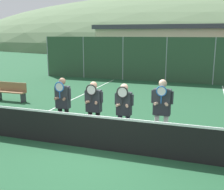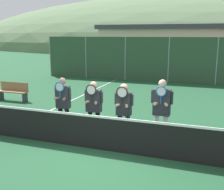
{
  "view_description": "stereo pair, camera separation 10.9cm",
  "coord_description": "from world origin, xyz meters",
  "px_view_note": "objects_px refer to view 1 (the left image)",
  "views": [
    {
      "loc": [
        2.47,
        -6.46,
        3.0
      ],
      "look_at": [
        -0.07,
        0.96,
        1.28
      ],
      "focal_mm": 45.0,
      "sensor_mm": 36.0,
      "label": 1
    },
    {
      "loc": [
        2.57,
        -6.43,
        3.0
      ],
      "look_at": [
        -0.07,
        0.96,
        1.28
      ],
      "focal_mm": 45.0,
      "sensor_mm": 36.0,
      "label": 2
    }
  ],
  "objects_px": {
    "bench_courtside": "(11,91)",
    "player_rightmost": "(162,107)",
    "player_center_left": "(94,105)",
    "player_center_right": "(124,108)",
    "player_leftmost": "(63,102)",
    "car_left_of_center": "(180,64)",
    "car_far_left": "(109,62)"
  },
  "relations": [
    {
      "from": "player_rightmost",
      "to": "player_leftmost",
      "type": "bearing_deg",
      "value": -178.1
    },
    {
      "from": "bench_courtside",
      "to": "player_rightmost",
      "type": "bearing_deg",
      "value": -22.8
    },
    {
      "from": "player_leftmost",
      "to": "player_rightmost",
      "type": "bearing_deg",
      "value": 1.9
    },
    {
      "from": "bench_courtside",
      "to": "player_leftmost",
      "type": "bearing_deg",
      "value": -35.84
    },
    {
      "from": "player_center_right",
      "to": "bench_courtside",
      "type": "distance_m",
      "value": 7.03
    },
    {
      "from": "player_rightmost",
      "to": "bench_courtside",
      "type": "bearing_deg",
      "value": 157.2
    },
    {
      "from": "car_far_left",
      "to": "car_left_of_center",
      "type": "bearing_deg",
      "value": 2.39
    },
    {
      "from": "player_rightmost",
      "to": "car_left_of_center",
      "type": "distance_m",
      "value": 13.01
    },
    {
      "from": "player_leftmost",
      "to": "car_left_of_center",
      "type": "bearing_deg",
      "value": 80.65
    },
    {
      "from": "player_center_left",
      "to": "player_rightmost",
      "type": "xyz_separation_m",
      "value": [
        1.94,
        0.06,
        0.08
      ]
    },
    {
      "from": "car_far_left",
      "to": "player_rightmost",
      "type": "bearing_deg",
      "value": -64.97
    },
    {
      "from": "player_center_left",
      "to": "player_center_right",
      "type": "bearing_deg",
      "value": -3.12
    },
    {
      "from": "player_center_right",
      "to": "car_far_left",
      "type": "xyz_separation_m",
      "value": [
        -4.94,
        12.87,
        -0.06
      ]
    },
    {
      "from": "player_rightmost",
      "to": "bench_courtside",
      "type": "relative_size",
      "value": 1.24
    },
    {
      "from": "player_center_right",
      "to": "bench_courtside",
      "type": "height_order",
      "value": "player_center_right"
    },
    {
      "from": "player_rightmost",
      "to": "car_left_of_center",
      "type": "bearing_deg",
      "value": 93.32
    },
    {
      "from": "player_center_left",
      "to": "bench_courtside",
      "type": "bearing_deg",
      "value": 149.73
    },
    {
      "from": "player_leftmost",
      "to": "player_center_left",
      "type": "height_order",
      "value": "player_leftmost"
    },
    {
      "from": "player_center_left",
      "to": "car_left_of_center",
      "type": "relative_size",
      "value": 0.41
    },
    {
      "from": "player_center_right",
      "to": "player_rightmost",
      "type": "distance_m",
      "value": 1.03
    },
    {
      "from": "player_center_left",
      "to": "player_rightmost",
      "type": "height_order",
      "value": "player_rightmost"
    },
    {
      "from": "player_leftmost",
      "to": "car_left_of_center",
      "type": "relative_size",
      "value": 0.43
    },
    {
      "from": "car_far_left",
      "to": "bench_courtside",
      "type": "relative_size",
      "value": 3.06
    },
    {
      "from": "player_rightmost",
      "to": "car_far_left",
      "type": "relative_size",
      "value": 0.4
    },
    {
      "from": "player_center_right",
      "to": "car_far_left",
      "type": "distance_m",
      "value": 13.79
    },
    {
      "from": "player_leftmost",
      "to": "player_center_right",
      "type": "xyz_separation_m",
      "value": [
        1.89,
        -0.01,
        -0.02
      ]
    },
    {
      "from": "player_rightmost",
      "to": "player_center_left",
      "type": "bearing_deg",
      "value": -178.3
    },
    {
      "from": "player_center_left",
      "to": "car_left_of_center",
      "type": "height_order",
      "value": "car_left_of_center"
    },
    {
      "from": "player_rightmost",
      "to": "car_left_of_center",
      "type": "height_order",
      "value": "car_left_of_center"
    },
    {
      "from": "player_center_left",
      "to": "car_far_left",
      "type": "height_order",
      "value": "car_far_left"
    },
    {
      "from": "player_leftmost",
      "to": "car_left_of_center",
      "type": "distance_m",
      "value": 13.26
    },
    {
      "from": "player_center_right",
      "to": "bench_courtside",
      "type": "xyz_separation_m",
      "value": [
        -6.26,
        3.17,
        -0.55
      ]
    }
  ]
}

